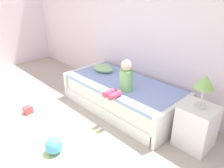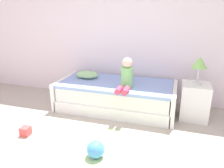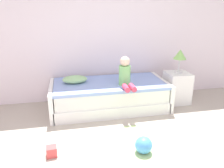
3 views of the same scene
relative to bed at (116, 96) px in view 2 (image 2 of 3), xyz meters
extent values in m
cube|color=white|center=(-0.02, 0.60, 1.20)|extent=(7.20, 0.10, 2.90)
cube|color=white|center=(0.00, 0.00, -0.15)|extent=(2.00, 1.00, 0.20)
cube|color=white|center=(0.00, 0.00, 0.08)|extent=(1.94, 0.94, 0.25)
cube|color=#8CA5E0|center=(0.00, 0.00, 0.23)|extent=(1.98, 0.98, 0.05)
cube|color=white|center=(-1.02, 0.00, 0.00)|extent=(0.07, 1.00, 0.50)
cube|color=white|center=(1.02, 0.00, 0.00)|extent=(0.07, 1.00, 0.50)
cube|color=white|center=(1.35, 0.00, 0.05)|extent=(0.44, 0.44, 0.60)
cylinder|color=silver|center=(1.35, 0.00, 0.37)|extent=(0.15, 0.15, 0.03)
cylinder|color=silver|center=(1.35, 0.00, 0.50)|extent=(0.02, 0.02, 0.24)
cone|color=#8CCC66|center=(1.35, 0.00, 0.71)|extent=(0.24, 0.24, 0.18)
cylinder|color=#7FC672|center=(0.24, -0.18, 0.42)|extent=(0.20, 0.20, 0.34)
sphere|color=beige|center=(0.24, -0.18, 0.67)|extent=(0.17, 0.17, 0.17)
cylinder|color=#D83F60|center=(0.18, -0.48, 0.30)|extent=(0.09, 0.22, 0.09)
cylinder|color=#D83F60|center=(0.29, -0.48, 0.30)|extent=(0.09, 0.22, 0.09)
ellipsoid|color=#99CC8C|center=(-0.61, 0.10, 0.32)|extent=(0.44, 0.30, 0.13)
sphere|color=#4C99E5|center=(0.16, -1.46, -0.13)|extent=(0.23, 0.23, 0.23)
cube|color=#B2D189|center=(0.30, -1.30, -0.24)|extent=(1.60, 1.10, 0.01)
cube|color=#E54C4C|center=(-1.00, -1.29, -0.18)|extent=(0.14, 0.14, 0.13)
camera|label=1|loc=(2.27, -2.45, 1.79)|focal=34.78mm
camera|label=2|loc=(1.02, -3.58, 1.48)|focal=35.03mm
camera|label=3|loc=(-0.75, -3.82, 1.53)|focal=36.32mm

